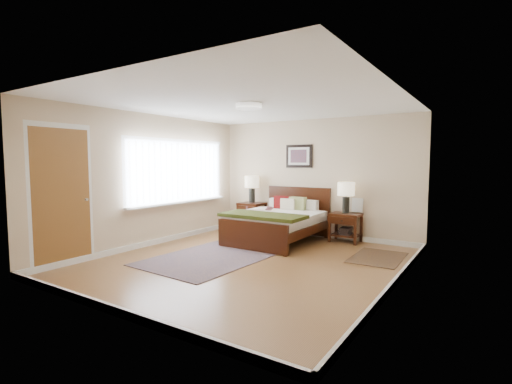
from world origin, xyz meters
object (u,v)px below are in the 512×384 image
at_px(nightstand_right, 345,224).
at_px(rug_persian, 210,258).
at_px(nightstand_left, 251,208).
at_px(lamp_right, 346,192).
at_px(armchair, 257,221).
at_px(lamp_left, 252,184).
at_px(bed, 278,218).

height_order(nightstand_right, rug_persian, nightstand_right).
bearing_deg(nightstand_left, lamp_right, 0.56).
relative_size(lamp_right, armchair, 0.88).
bearing_deg(lamp_left, lamp_right, 0.00).
bearing_deg(bed, lamp_left, 147.03).
distance_m(bed, rug_persian, 1.81).
bearing_deg(rug_persian, bed, 82.34).
distance_m(nightstand_left, lamp_right, 2.29).
xyz_separation_m(nightstand_left, nightstand_right, (2.24, 0.01, -0.17)).
bearing_deg(lamp_left, rug_persian, -72.23).
distance_m(nightstand_left, nightstand_right, 2.25).
xyz_separation_m(nightstand_left, lamp_right, (2.24, 0.02, 0.48)).
distance_m(nightstand_right, rug_persian, 2.85).
xyz_separation_m(nightstand_right, armchair, (-1.82, -0.40, -0.04)).
relative_size(lamp_left, lamp_right, 1.00).
bearing_deg(nightstand_right, lamp_left, 179.65).
xyz_separation_m(bed, nightstand_left, (-1.10, 0.69, 0.05)).
height_order(nightstand_right, lamp_left, lamp_left).
height_order(nightstand_left, armchair, nightstand_left).
relative_size(nightstand_right, lamp_left, 0.96).
bearing_deg(lamp_left, nightstand_left, -90.00).
height_order(lamp_left, armchair, lamp_left).
xyz_separation_m(nightstand_right, lamp_right, (-0.00, 0.01, 0.65)).
bearing_deg(nightstand_left, rug_persian, -72.08).
xyz_separation_m(lamp_right, rug_persian, (-1.46, -2.43, -1.00)).
height_order(lamp_right, rug_persian, lamp_right).
height_order(nightstand_right, lamp_right, lamp_right).
relative_size(nightstand_left, nightstand_right, 1.12).
relative_size(nightstand_right, rug_persian, 0.26).
bearing_deg(armchair, bed, 45.39).
height_order(nightstand_left, nightstand_right, nightstand_left).
relative_size(lamp_left, armchair, 0.88).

